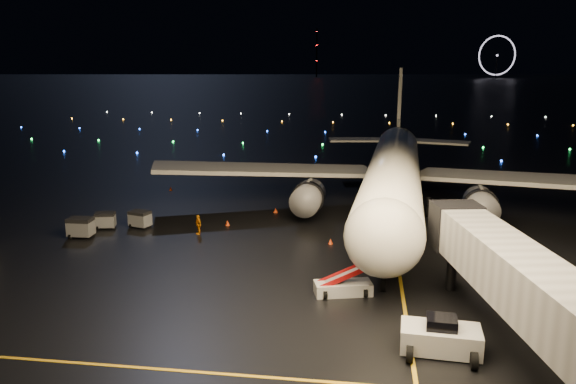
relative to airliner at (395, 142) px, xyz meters
name	(u,v)px	position (x,y,z in m)	size (l,w,h in m)	color
ground	(352,93)	(-12.30, 273.63, -7.78)	(2000.00, 2000.00, 0.00)	black
lane_centre	(394,240)	(-0.30, -11.37, -7.77)	(0.25, 80.00, 0.02)	gold
lane_cross	(100,365)	(-17.30, -36.37, -7.77)	(60.00, 0.25, 0.02)	gold
airliner	(395,142)	(0.00, 0.00, 0.00)	(54.92, 52.18, 15.56)	white
pushback_tug	(441,334)	(1.32, -32.30, -6.72)	(4.46, 2.34, 2.12)	silver
belt_loader	(343,275)	(-4.53, -24.76, -6.34)	(5.94, 1.62, 2.88)	silver
crew_c	(198,224)	(-19.06, -12.03, -6.81)	(1.14, 0.47, 1.95)	orange
safety_cone_0	(331,241)	(-6.15, -13.34, -7.52)	(0.46, 0.46, 0.52)	#FE4915
safety_cone_1	(276,210)	(-12.95, -2.93, -7.50)	(0.49, 0.49, 0.56)	#FE4915
safety_cone_2	(227,223)	(-17.01, -8.68, -7.50)	(0.49, 0.49, 0.56)	#FE4915
safety_cone_3	(171,189)	(-28.34, 6.26, -7.52)	(0.45, 0.45, 0.52)	#FE4915
ferris_wheel	(497,57)	(157.70, 693.63, 18.22)	(50.00, 4.00, 52.00)	black
radio_mast	(317,53)	(-72.30, 713.63, 24.22)	(1.80, 1.80, 64.00)	black
taxiway_lights	(330,129)	(-12.30, 79.63, -7.60)	(164.00, 92.00, 0.36)	black
baggage_cart_0	(140,219)	(-25.57, -10.57, -6.94)	(1.97, 1.38, 1.68)	gray
baggage_cart_1	(81,228)	(-29.82, -14.55, -6.83)	(2.23, 1.56, 1.90)	gray
baggage_cart_2	(105,220)	(-28.89, -11.38, -6.97)	(1.91, 1.34, 1.62)	gray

